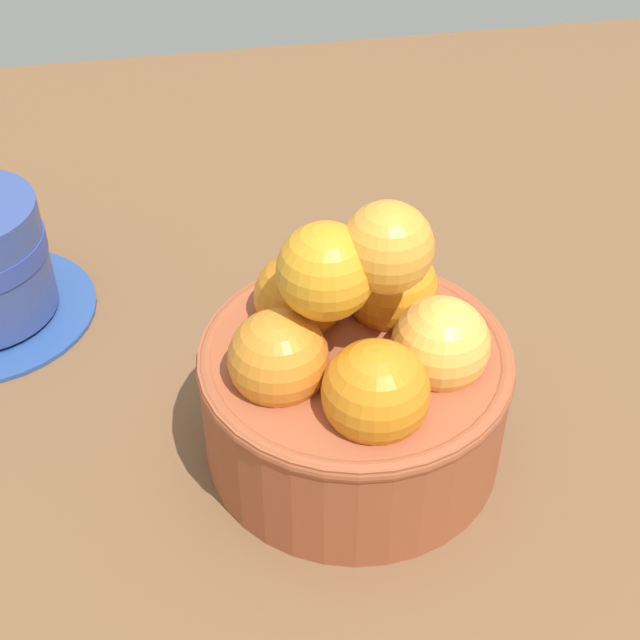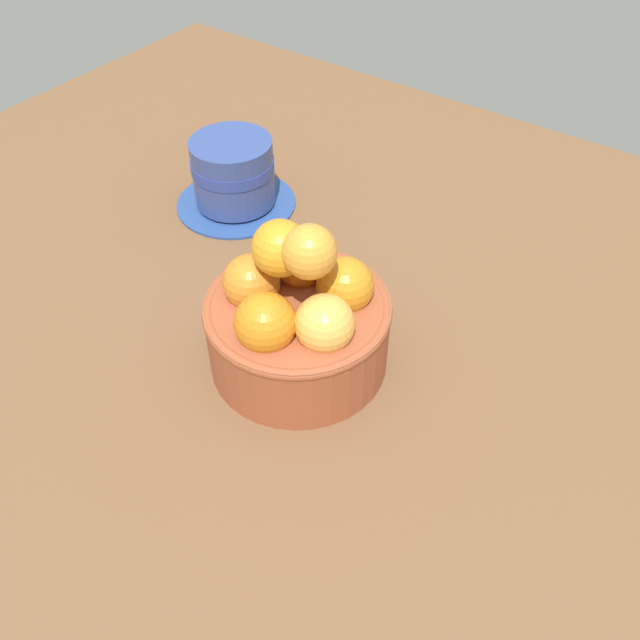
% 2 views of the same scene
% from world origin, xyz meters
% --- Properties ---
extents(ground_plane, '(1.21, 1.04, 0.05)m').
position_xyz_m(ground_plane, '(0.00, 0.00, -0.02)').
color(ground_plane, brown).
extents(terracotta_bowl, '(0.16, 0.16, 0.15)m').
position_xyz_m(terracotta_bowl, '(-0.00, -0.00, 0.05)').
color(terracotta_bowl, '#9E4C2D').
rests_on(terracotta_bowl, ground_plane).
extents(coffee_cup, '(0.13, 0.13, 0.08)m').
position_xyz_m(coffee_cup, '(-0.20, 0.15, 0.04)').
color(coffee_cup, '#2A498D').
rests_on(coffee_cup, ground_plane).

